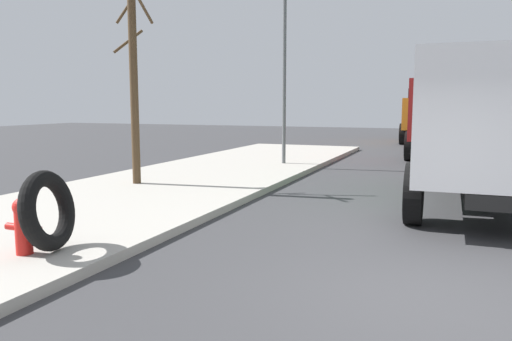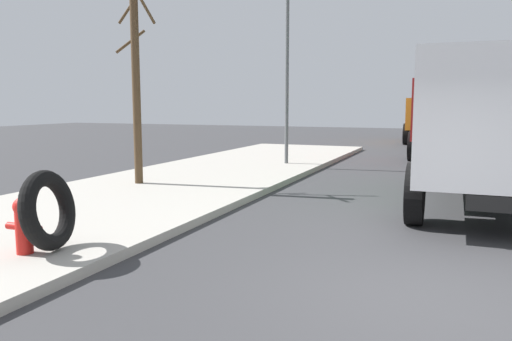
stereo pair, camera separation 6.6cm
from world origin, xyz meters
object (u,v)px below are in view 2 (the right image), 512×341
object	(u,v)px
dump_truck_gray	(451,117)
bare_tree	(136,80)
fire_hydrant	(24,224)
loose_tire	(48,210)
dump_truck_green	(490,129)
dump_truck_orange	(433,113)
street_light_pole	(287,72)

from	to	relation	value
dump_truck_gray	bare_tree	world-z (taller)	bare_tree
fire_hydrant	loose_tire	world-z (taller)	loose_tire
dump_truck_green	fire_hydrant	bearing A→B (deg)	137.80
fire_hydrant	dump_truck_gray	size ratio (longest dim) A/B	0.11
fire_hydrant	dump_truck_green	distance (m)	8.72
dump_truck_orange	bare_tree	world-z (taller)	bare_tree
bare_tree	dump_truck_orange	bearing A→B (deg)	-16.98
dump_truck_gray	street_light_pole	bearing A→B (deg)	139.39
loose_tire	dump_truck_gray	size ratio (longest dim) A/B	0.16
fire_hydrant	street_light_pole	size ratio (longest dim) A/B	0.13
street_light_pole	dump_truck_gray	bearing A→B (deg)	-40.61
bare_tree	street_light_pole	xyz separation A→B (m)	(5.43, -2.05, 0.46)
loose_tire	dump_truck_green	size ratio (longest dim) A/B	0.16
dump_truck_green	street_light_pole	distance (m)	7.69
street_light_pole	fire_hydrant	bearing A→B (deg)	-179.51
loose_tire	dump_truck_green	bearing A→B (deg)	-42.20
dump_truck_orange	bare_tree	bearing A→B (deg)	163.02
fire_hydrant	street_light_pole	world-z (taller)	street_light_pole
bare_tree	street_light_pole	world-z (taller)	street_light_pole
dump_truck_gray	dump_truck_orange	distance (m)	8.30
loose_tire	street_light_pole	distance (m)	11.13
bare_tree	street_light_pole	size ratio (longest dim) A/B	0.86
dump_truck_gray	bare_tree	xyz separation A→B (m)	(-11.20, 7.00, 1.07)
dump_truck_green	loose_tire	bearing A→B (deg)	137.80
fire_hydrant	dump_truck_gray	xyz separation A→B (m)	(16.85, -4.85, 1.06)
fire_hydrant	dump_truck_orange	size ratio (longest dim) A/B	0.11
loose_tire	bare_tree	bearing A→B (deg)	23.44
fire_hydrant	dump_truck_gray	distance (m)	17.57
dump_truck_green	dump_truck_orange	world-z (taller)	same
loose_tire	street_light_pole	size ratio (longest dim) A/B	0.18
dump_truck_orange	street_light_pole	bearing A→B (deg)	164.51
fire_hydrant	bare_tree	bearing A→B (deg)	20.81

